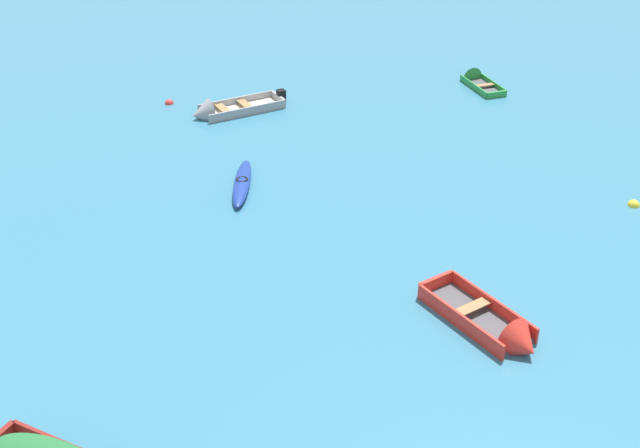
{
  "coord_description": "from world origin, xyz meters",
  "views": [
    {
      "loc": [
        -6.12,
        -2.57,
        14.27
      ],
      "look_at": [
        0.0,
        20.64,
        0.15
      ],
      "focal_mm": 45.87,
      "sensor_mm": 36.0,
      "label": 1
    }
  ],
  "objects_px": {
    "mooring_buoy_central": "(169,104)",
    "mooring_buoy_outer_edge": "(633,205)",
    "rowboat_red_cluster_inner": "(501,331)",
    "rowboat_green_distant_center": "(475,80)",
    "rowboat_grey_midfield_left": "(220,111)",
    "kayak_deep_blue_far_right": "(242,183)"
  },
  "relations": [
    {
      "from": "rowboat_grey_midfield_left",
      "to": "mooring_buoy_outer_edge",
      "type": "distance_m",
      "value": 17.77
    },
    {
      "from": "rowboat_green_distant_center",
      "to": "mooring_buoy_outer_edge",
      "type": "bearing_deg",
      "value": -88.16
    },
    {
      "from": "rowboat_green_distant_center",
      "to": "rowboat_red_cluster_inner",
      "type": "relative_size",
      "value": 0.73
    },
    {
      "from": "kayak_deep_blue_far_right",
      "to": "mooring_buoy_outer_edge",
      "type": "distance_m",
      "value": 14.23
    },
    {
      "from": "rowboat_grey_midfield_left",
      "to": "mooring_buoy_outer_edge",
      "type": "xyz_separation_m",
      "value": [
        13.1,
        -12.01,
        -0.19
      ]
    },
    {
      "from": "rowboat_green_distant_center",
      "to": "mooring_buoy_central",
      "type": "height_order",
      "value": "rowboat_green_distant_center"
    },
    {
      "from": "kayak_deep_blue_far_right",
      "to": "mooring_buoy_outer_edge",
      "type": "height_order",
      "value": "kayak_deep_blue_far_right"
    },
    {
      "from": "rowboat_red_cluster_inner",
      "to": "mooring_buoy_central",
      "type": "distance_m",
      "value": 20.95
    },
    {
      "from": "mooring_buoy_central",
      "to": "mooring_buoy_outer_edge",
      "type": "xyz_separation_m",
      "value": [
        15.15,
        -13.94,
        0.0
      ]
    },
    {
      "from": "rowboat_green_distant_center",
      "to": "rowboat_grey_midfield_left",
      "type": "relative_size",
      "value": 0.67
    },
    {
      "from": "rowboat_red_cluster_inner",
      "to": "mooring_buoy_central",
      "type": "height_order",
      "value": "rowboat_red_cluster_inner"
    },
    {
      "from": "rowboat_red_cluster_inner",
      "to": "mooring_buoy_outer_edge",
      "type": "distance_m",
      "value": 9.81
    },
    {
      "from": "rowboat_green_distant_center",
      "to": "kayak_deep_blue_far_right",
      "type": "height_order",
      "value": "rowboat_green_distant_center"
    },
    {
      "from": "mooring_buoy_outer_edge",
      "to": "mooring_buoy_central",
      "type": "bearing_deg",
      "value": 137.37
    },
    {
      "from": "rowboat_green_distant_center",
      "to": "rowboat_grey_midfield_left",
      "type": "bearing_deg",
      "value": -175.97
    },
    {
      "from": "mooring_buoy_outer_edge",
      "to": "kayak_deep_blue_far_right",
      "type": "bearing_deg",
      "value": 159.52
    },
    {
      "from": "rowboat_red_cluster_inner",
      "to": "mooring_buoy_outer_edge",
      "type": "xyz_separation_m",
      "value": [
        7.96,
        5.73,
        -0.22
      ]
    },
    {
      "from": "rowboat_red_cluster_inner",
      "to": "kayak_deep_blue_far_right",
      "type": "distance_m",
      "value": 11.98
    },
    {
      "from": "mooring_buoy_outer_edge",
      "to": "rowboat_green_distant_center",
      "type": "bearing_deg",
      "value": 91.84
    },
    {
      "from": "rowboat_grey_midfield_left",
      "to": "mooring_buoy_outer_edge",
      "type": "bearing_deg",
      "value": -42.51
    },
    {
      "from": "rowboat_green_distant_center",
      "to": "mooring_buoy_outer_edge",
      "type": "xyz_separation_m",
      "value": [
        0.41,
        -12.9,
        -0.14
      ]
    },
    {
      "from": "kayak_deep_blue_far_right",
      "to": "mooring_buoy_central",
      "type": "bearing_deg",
      "value": 101.46
    }
  ]
}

